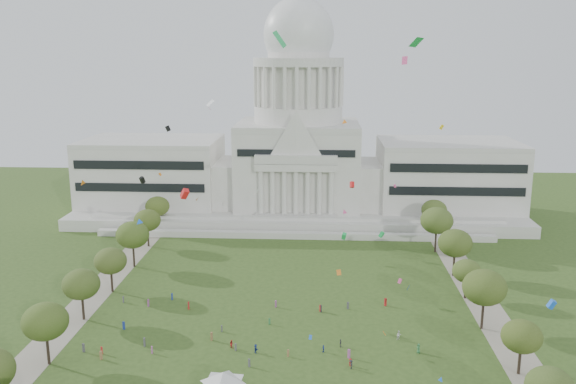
{
  "coord_description": "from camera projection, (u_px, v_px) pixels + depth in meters",
  "views": [
    {
      "loc": [
        8.38,
        -108.46,
        59.37
      ],
      "look_at": [
        0.0,
        45.0,
        24.0
      ],
      "focal_mm": 38.0,
      "sensor_mm": 36.0,
      "label": 1
    }
  ],
  "objects": [
    {
      "name": "path_left",
      "position": [
        92.0,
        297.0,
        151.04
      ],
      "size": [
        8.0,
        160.0,
        0.04
      ],
      "primitive_type": "cube",
      "color": "gray",
      "rests_on": "ground"
    },
    {
      "name": "row_tree_l_3",
      "position": [
        110.0,
        261.0,
        152.81
      ],
      "size": [
        8.12,
        8.12,
        11.55
      ],
      "color": "black",
      "rests_on": "ground"
    },
    {
      "name": "row_tree_r_3",
      "position": [
        467.0,
        271.0,
        148.91
      ],
      "size": [
        7.01,
        7.01,
        9.98
      ],
      "color": "black",
      "rests_on": "ground"
    },
    {
      "name": "row_tree_l_1",
      "position": [
        45.0,
        321.0,
        116.75
      ],
      "size": [
        8.86,
        8.86,
        12.59
      ],
      "color": "black",
      "rests_on": "ground"
    },
    {
      "name": "row_tree_l_2",
      "position": [
        81.0,
        284.0,
        136.63
      ],
      "size": [
        8.42,
        8.42,
        11.97
      ],
      "color": "black",
      "rests_on": "ground"
    },
    {
      "name": "person_7",
      "position": [
        212.0,
        379.0,
        111.45
      ],
      "size": [
        0.76,
        0.65,
        1.76
      ],
      "primitive_type": "imported",
      "rotation": [
        0.0,
        0.0,
        3.46
      ],
      "color": "navy",
      "rests_on": "ground"
    },
    {
      "name": "person_3",
      "position": [
        351.0,
        364.0,
        116.74
      ],
      "size": [
        0.81,
        1.28,
        1.84
      ],
      "primitive_type": "imported",
      "rotation": [
        0.0,
        0.0,
        4.89
      ],
      "color": "#26262B",
      "rests_on": "ground"
    },
    {
      "name": "person_0",
      "position": [
        418.0,
        348.0,
        122.92
      ],
      "size": [
        0.96,
        1.16,
        2.02
      ],
      "primitive_type": "imported",
      "rotation": [
        0.0,
        0.0,
        5.1
      ],
      "color": "#33723F",
      "rests_on": "ground"
    },
    {
      "name": "kite_swarm",
      "position": [
        294.0,
        215.0,
        123.52
      ],
      "size": [
        97.58,
        110.55,
        59.0
      ],
      "color": "#E54C8C",
      "rests_on": "ground"
    },
    {
      "name": "person_8",
      "position": [
        231.0,
        344.0,
        125.15
      ],
      "size": [
        0.96,
        0.9,
        1.69
      ],
      "primitive_type": "imported",
      "rotation": [
        0.0,
        0.0,
        2.49
      ],
      "color": "#B21E1E",
      "rests_on": "ground"
    },
    {
      "name": "person_2",
      "position": [
        399.0,
        335.0,
        128.59
      ],
      "size": [
        1.15,
        1.03,
        2.01
      ],
      "primitive_type": "imported",
      "rotation": [
        0.0,
        0.0,
        0.55
      ],
      "color": "silver",
      "rests_on": "ground"
    },
    {
      "name": "person_5",
      "position": [
        256.0,
        349.0,
        122.97
      ],
      "size": [
        1.33,
        1.85,
        1.86
      ],
      "primitive_type": "imported",
      "rotation": [
        0.0,
        0.0,
        2.0
      ],
      "color": "navy",
      "rests_on": "ground"
    },
    {
      "name": "ground",
      "position": [
        275.0,
        363.0,
        119.3
      ],
      "size": [
        400.0,
        400.0,
        0.0
      ],
      "primitive_type": "plane",
      "color": "#334C1C",
      "rests_on": "ground"
    },
    {
      "name": "person_9",
      "position": [
        350.0,
        362.0,
        117.84
      ],
      "size": [
        0.91,
        1.15,
        1.58
      ],
      "primitive_type": "imported",
      "rotation": [
        0.0,
        0.0,
        1.13
      ],
      "color": "#B21E1E",
      "rests_on": "ground"
    },
    {
      "name": "row_tree_r_6",
      "position": [
        434.0,
        210.0,
        200.71
      ],
      "size": [
        8.42,
        8.42,
        11.97
      ],
      "color": "black",
      "rests_on": "ground"
    },
    {
      "name": "row_tree_l_6",
      "position": [
        157.0,
        206.0,
        206.68
      ],
      "size": [
        8.19,
        8.19,
        11.64
      ],
      "color": "black",
      "rests_on": "ground"
    },
    {
      "name": "event_tent",
      "position": [
        223.0,
        377.0,
        106.93
      ],
      "size": [
        9.18,
        9.18,
        4.74
      ],
      "color": "#4C4C4C",
      "rests_on": "ground"
    },
    {
      "name": "capitol",
      "position": [
        298.0,
        155.0,
        224.83
      ],
      "size": [
        160.0,
        64.5,
        91.3
      ],
      "color": "beige",
      "rests_on": "ground"
    },
    {
      "name": "path_right",
      "position": [
        484.0,
        306.0,
        145.94
      ],
      "size": [
        8.0,
        160.0,
        0.04
      ],
      "primitive_type": "cube",
      "color": "gray",
      "rests_on": "ground"
    },
    {
      "name": "row_tree_l_5",
      "position": [
        147.0,
        220.0,
        188.91
      ],
      "size": [
        8.33,
        8.33,
        11.85
      ],
      "color": "black",
      "rests_on": "ground"
    },
    {
      "name": "row_tree_r_2",
      "position": [
        485.0,
        287.0,
        131.75
      ],
      "size": [
        9.55,
        9.55,
        13.58
      ],
      "color": "black",
      "rests_on": "ground"
    },
    {
      "name": "row_tree_r_1",
      "position": [
        522.0,
        337.0,
        113.42
      ],
      "size": [
        7.58,
        7.58,
        10.78
      ],
      "color": "black",
      "rests_on": "ground"
    },
    {
      "name": "distant_crowd",
      "position": [
        221.0,
        325.0,
        133.7
      ],
      "size": [
        64.04,
        31.95,
        1.93
      ],
      "color": "olive",
      "rests_on": "ground"
    },
    {
      "name": "row_tree_r_4",
      "position": [
        455.0,
        243.0,
        163.53
      ],
      "size": [
        9.19,
        9.19,
        13.06
      ],
      "color": "black",
      "rests_on": "ground"
    },
    {
      "name": "row_tree_l_4",
      "position": [
        133.0,
        235.0,
        170.55
      ],
      "size": [
        9.29,
        9.29,
        13.21
      ],
      "color": "black",
      "rests_on": "ground"
    },
    {
      "name": "row_tree_r_5",
      "position": [
        437.0,
        221.0,
        183.07
      ],
      "size": [
        9.82,
        9.82,
        13.96
      ],
      "color": "black",
      "rests_on": "ground"
    },
    {
      "name": "person_4",
      "position": [
        323.0,
        348.0,
        123.33
      ],
      "size": [
        0.76,
        1.02,
        1.55
      ],
      "primitive_type": "imported",
      "rotation": [
        0.0,
        0.0,
        5.03
      ],
      "color": "navy",
      "rests_on": "ground"
    },
    {
      "name": "person_10",
      "position": [
        341.0,
        343.0,
        125.48
      ],
      "size": [
        0.72,
        1.09,
        1.72
      ],
      "primitive_type": "imported",
      "rotation": [
        0.0,
        0.0,
        1.4
      ],
      "color": "#4C4C51",
      "rests_on": "ground"
    }
  ]
}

